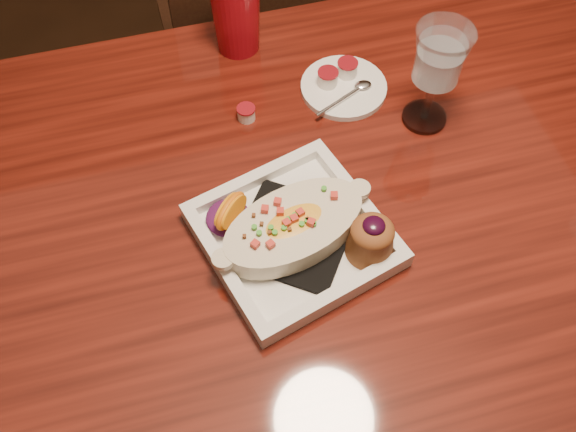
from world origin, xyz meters
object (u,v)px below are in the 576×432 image
object	(u,v)px
goblet	(439,61)
red_tumbler	(236,13)
chair_far	(262,45)
plate	(301,231)
saucer	(342,85)
table	(354,235)

from	to	relation	value
goblet	red_tumbler	world-z (taller)	goblet
red_tumbler	chair_far	bearing A→B (deg)	68.90
plate	goblet	distance (m)	0.32
goblet	saucer	bearing A→B (deg)	137.88
table	red_tumbler	bearing A→B (deg)	104.77
plate	saucer	distance (m)	0.31
table	saucer	bearing A→B (deg)	78.67
chair_far	goblet	size ratio (longest dim) A/B	5.16
goblet	red_tumbler	distance (m)	0.36
saucer	red_tumbler	world-z (taller)	red_tumbler
plate	table	bearing A→B (deg)	7.76
chair_far	saucer	bearing A→B (deg)	96.33
chair_far	red_tumbler	distance (m)	0.42
goblet	red_tumbler	xyz separation A→B (m)	(-0.25, 0.25, -0.05)
table	chair_far	bearing A→B (deg)	90.00
chair_far	red_tumbler	size ratio (longest dim) A/B	6.49
table	plate	bearing A→B (deg)	-156.65
saucer	red_tumbler	size ratio (longest dim) A/B	1.01
red_tumbler	goblet	bearing A→B (deg)	-44.50
chair_far	plate	world-z (taller)	chair_far
plate	saucer	bearing A→B (deg)	45.47
plate	saucer	world-z (taller)	plate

